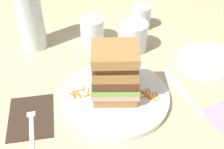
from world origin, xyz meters
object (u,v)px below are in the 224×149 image
side_plate (207,61)px  knife (182,92)px  empty_tumbler_0 (92,30)px  sandwich (115,73)px  fork (31,123)px  empty_tumbler_1 (141,17)px  napkin_dark (31,117)px  juice_glass (133,38)px  main_plate (115,97)px  water_bottle (28,7)px

side_plate → knife: bearing=-141.4°
empty_tumbler_0 → side_plate: size_ratio=0.46×
sandwich → empty_tumbler_0: size_ratio=1.83×
knife → fork: bearing=-178.1°
empty_tumbler_0 → empty_tumbler_1: (0.18, 0.04, 0.00)m
sandwich → napkin_dark: sandwich is taller
juice_glass → empty_tumbler_0: 0.14m
fork → main_plate: bearing=8.8°
main_plate → knife: (0.18, -0.02, -0.01)m
fork → napkin_dark: bearing=89.0°
napkin_dark → water_bottle: size_ratio=0.48×
knife → side_plate: 0.16m
sandwich → juice_glass: size_ratio=1.60×
side_plate → fork: bearing=-167.8°
sandwich → knife: sandwich is taller
empty_tumbler_0 → side_plate: 0.36m
main_plate → fork: 0.21m
fork → juice_glass: juice_glass is taller
fork → empty_tumbler_0: 0.37m
water_bottle → empty_tumbler_1: water_bottle is taller
napkin_dark → side_plate: (0.51, 0.09, 0.01)m
main_plate → side_plate: size_ratio=1.60×
knife → empty_tumbler_1: size_ratio=2.56×
main_plate → fork: (-0.21, -0.03, -0.00)m
napkin_dark → fork: (-0.00, -0.02, 0.00)m
fork → water_bottle: bearing=85.5°
fork → empty_tumbler_0: (0.21, 0.31, 0.03)m
main_plate → sandwich: sandwich is taller
juice_glass → water_bottle: (-0.29, 0.09, 0.09)m
main_plate → empty_tumbler_1: size_ratio=3.48×
empty_tumbler_0 → side_plate: bearing=-33.6°
main_plate → sandwich: size_ratio=1.92×
side_plate → juice_glass: bearing=146.8°
sandwich → juice_glass: 0.23m
water_bottle → side_plate: 0.54m
side_plate → empty_tumbler_1: bearing=117.4°
fork → knife: size_ratio=0.83×
water_bottle → main_plate: bearing=-57.9°
empty_tumbler_0 → side_plate: empty_tumbler_0 is taller
main_plate → fork: size_ratio=1.64×
water_bottle → juice_glass: bearing=-17.5°
sandwich → side_plate: size_ratio=0.83×
fork → sandwich: bearing=8.7°
water_bottle → empty_tumbler_0: 0.20m
sandwich → side_plate: 0.32m
sandwich → juice_glass: bearing=61.2°
sandwich → empty_tumbler_0: (-0.00, 0.28, -0.05)m
main_plate → empty_tumbler_0: (-0.00, 0.28, 0.03)m
fork → knife: bearing=1.9°
fork → side_plate: side_plate is taller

